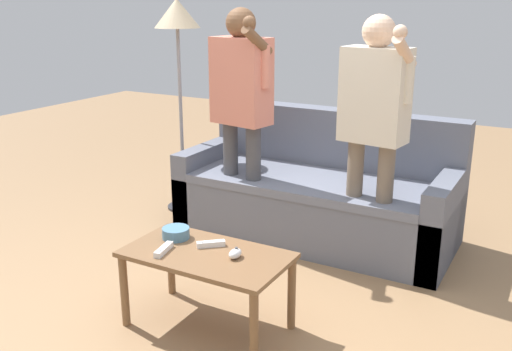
{
  "coord_description": "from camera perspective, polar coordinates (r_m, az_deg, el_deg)",
  "views": [
    {
      "loc": [
        1.52,
        -2.39,
        1.7
      ],
      "look_at": [
        -0.04,
        0.41,
        0.71
      ],
      "focal_mm": 40.49,
      "sensor_mm": 36.0,
      "label": 1
    }
  ],
  "objects": [
    {
      "name": "floor_lamp",
      "position": [
        4.63,
        -7.76,
        14.22
      ],
      "size": [
        0.36,
        0.36,
        1.7
      ],
      "color": "#2D2D33",
      "rests_on": "ground"
    },
    {
      "name": "ground_plane",
      "position": [
        3.3,
        -2.93,
        -13.83
      ],
      "size": [
        12.0,
        12.0,
        0.0
      ],
      "primitive_type": "plane",
      "color": "#93704C"
    },
    {
      "name": "player_right",
      "position": [
        3.63,
        11.56,
        5.93
      ],
      "size": [
        0.47,
        0.37,
        1.61
      ],
      "color": "#756656",
      "rests_on": "ground"
    },
    {
      "name": "game_remote_wand_far",
      "position": [
        3.05,
        -9.11,
        -7.24
      ],
      "size": [
        0.07,
        0.17,
        0.03
      ],
      "color": "white",
      "rests_on": "coffee_table"
    },
    {
      "name": "couch",
      "position": [
        4.28,
        6.18,
        -1.93
      ],
      "size": [
        1.97,
        0.86,
        0.9
      ],
      "color": "slate",
      "rests_on": "ground"
    },
    {
      "name": "game_remote_nunchuk",
      "position": [
        2.95,
        -2.07,
        -7.72
      ],
      "size": [
        0.06,
        0.09,
        0.05
      ],
      "color": "white",
      "rests_on": "coffee_table"
    },
    {
      "name": "player_left",
      "position": [
        4.02,
        -1.47,
        7.61
      ],
      "size": [
        0.48,
        0.39,
        1.64
      ],
      "color": "#47474C",
      "rests_on": "ground"
    },
    {
      "name": "coffee_table",
      "position": [
        3.05,
        -4.89,
        -8.69
      ],
      "size": [
        0.86,
        0.47,
        0.43
      ],
      "color": "brown",
      "rests_on": "ground"
    },
    {
      "name": "snack_bowl",
      "position": [
        3.21,
        -7.92,
        -5.64
      ],
      "size": [
        0.15,
        0.15,
        0.06
      ],
      "primitive_type": "cylinder",
      "color": "teal",
      "rests_on": "coffee_table"
    },
    {
      "name": "game_remote_wand_near",
      "position": [
        3.09,
        -4.48,
        -6.75
      ],
      "size": [
        0.14,
        0.13,
        0.03
      ],
      "color": "white",
      "rests_on": "coffee_table"
    }
  ]
}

